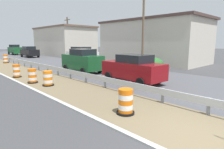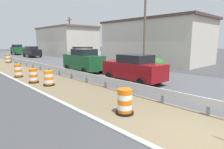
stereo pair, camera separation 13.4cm
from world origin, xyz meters
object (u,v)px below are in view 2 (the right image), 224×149
traffic_barrel_nearest (125,103)px  car_mid_far_lane (32,52)px  car_trailing_far_lane (83,61)px  utility_pole_mid (70,37)px  traffic_barrel_far (18,71)px  traffic_barrel_mid (34,76)px  car_trailing_near_lane (17,50)px  traffic_barrel_close (49,79)px  car_lead_near_lane (134,68)px  utility_pole_near (145,23)px  traffic_barrel_farther (8,59)px  car_distant_a (83,56)px

traffic_barrel_nearest → car_mid_far_lane: car_mid_far_lane is taller
car_trailing_far_lane → utility_pole_mid: utility_pole_mid is taller
utility_pole_mid → traffic_barrel_far: bearing=-132.4°
traffic_barrel_mid → car_trailing_near_lane: (8.30, 32.00, 0.66)m
traffic_barrel_close → utility_pole_mid: bearing=56.2°
car_lead_near_lane → utility_pole_near: size_ratio=0.50×
traffic_barrel_nearest → utility_pole_mid: utility_pole_mid is taller
car_trailing_near_lane → car_mid_far_lane: (-0.19, -9.31, -0.10)m
car_mid_far_lane → utility_pole_mid: 7.70m
car_lead_near_lane → car_trailing_far_lane: size_ratio=1.03×
traffic_barrel_nearest → traffic_barrel_mid: traffic_barrel_nearest is taller
car_mid_far_lane → utility_pole_near: (4.45, -22.61, 3.89)m
traffic_barrel_farther → utility_pole_mid: (11.23, 2.68, 3.24)m
traffic_barrel_mid → utility_pole_mid: (13.38, 17.81, 3.31)m
utility_pole_mid → traffic_barrel_mid: bearing=-126.9°
traffic_barrel_nearest → car_lead_near_lane: bearing=37.8°
traffic_barrel_far → car_distant_a: (8.38, 2.97, 0.64)m
traffic_barrel_nearest → car_trailing_far_lane: 11.07m
car_trailing_far_lane → utility_pole_near: bearing=-100.4°
car_trailing_near_lane → car_mid_far_lane: bearing=-0.6°
traffic_barrel_close → traffic_barrel_farther: size_ratio=0.87×
traffic_barrel_close → traffic_barrel_far: 4.58m
car_lead_near_lane → utility_pole_mid: (8.05, 22.44, 2.77)m
traffic_barrel_far → car_lead_near_lane: bearing=-54.4°
traffic_barrel_far → car_trailing_near_lane: bearing=73.8°
traffic_barrel_mid → traffic_barrel_close: bearing=-75.0°
traffic_barrel_nearest → car_trailing_far_lane: size_ratio=0.22×
car_lead_near_lane → car_trailing_near_lane: size_ratio=1.03×
car_mid_far_lane → car_distant_a: size_ratio=1.03×
traffic_barrel_far → car_trailing_far_lane: size_ratio=0.23×
car_trailing_near_lane → traffic_barrel_mid: bearing=-13.9°
car_trailing_far_lane → utility_pole_near: size_ratio=0.49×
traffic_barrel_close → car_mid_far_lane: car_mid_far_lane is taller
traffic_barrel_mid → traffic_barrel_far: traffic_barrel_far is taller
traffic_barrel_nearest → traffic_barrel_mid: bearing=93.5°
traffic_barrel_far → car_trailing_near_lane: (8.43, 29.01, 0.63)m
traffic_barrel_close → traffic_barrel_mid: 1.61m
traffic_barrel_far → car_trailing_far_lane: bearing=-14.4°
traffic_barrel_farther → utility_pole_near: 18.81m
traffic_barrel_mid → utility_pole_near: (12.56, 0.08, 4.45)m
traffic_barrel_nearest → utility_pole_near: (12.05, 8.44, 4.44)m
car_trailing_near_lane → car_distant_a: car_distant_a is taller
car_mid_far_lane → traffic_barrel_far: bearing=-23.3°
traffic_barrel_close → car_lead_near_lane: (4.91, -3.07, 0.55)m
car_trailing_near_lane → utility_pole_mid: (5.08, -14.19, 2.66)m
utility_pole_near → traffic_barrel_nearest: bearing=-145.0°
utility_pole_mid → traffic_barrel_nearest: bearing=-116.2°
traffic_barrel_farther → traffic_barrel_close: bearing=-95.9°
car_mid_far_lane → traffic_barrel_nearest: bearing=-14.3°
utility_pole_mid → traffic_barrel_farther: bearing=-166.6°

